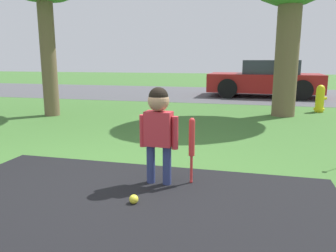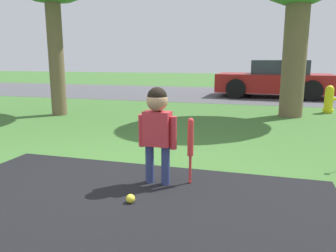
% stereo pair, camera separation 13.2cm
% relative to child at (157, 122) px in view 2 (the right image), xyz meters
% --- Properties ---
extents(ground_plane, '(60.00, 60.00, 0.00)m').
position_rel_child_xyz_m(ground_plane, '(-0.56, -0.43, -0.67)').
color(ground_plane, '#3D6B2D').
extents(street_strip, '(40.00, 6.00, 0.01)m').
position_rel_child_xyz_m(street_strip, '(-0.56, 9.69, -0.67)').
color(street_strip, '#4C4C51').
rests_on(street_strip, ground).
extents(child, '(0.42, 0.22, 1.03)m').
position_rel_child_xyz_m(child, '(0.00, 0.00, 0.00)').
color(child, navy).
rests_on(child, ground).
extents(baseball_bat, '(0.06, 0.06, 0.71)m').
position_rel_child_xyz_m(baseball_bat, '(0.33, 0.10, -0.21)').
color(baseball_bat, red).
rests_on(baseball_bat, ground).
extents(sports_ball, '(0.09, 0.09, 0.09)m').
position_rel_child_xyz_m(sports_ball, '(-0.09, -0.54, -0.63)').
color(sports_ball, yellow).
rests_on(sports_ball, ground).
extents(fire_hydrant, '(0.29, 0.26, 0.69)m').
position_rel_child_xyz_m(fire_hydrant, '(2.63, 5.74, -0.33)').
color(fire_hydrant, yellow).
rests_on(fire_hydrant, ground).
extents(parked_car, '(3.95, 2.17, 1.30)m').
position_rel_child_xyz_m(parked_car, '(1.42, 9.17, -0.05)').
color(parked_car, maroon).
rests_on(parked_car, ground).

